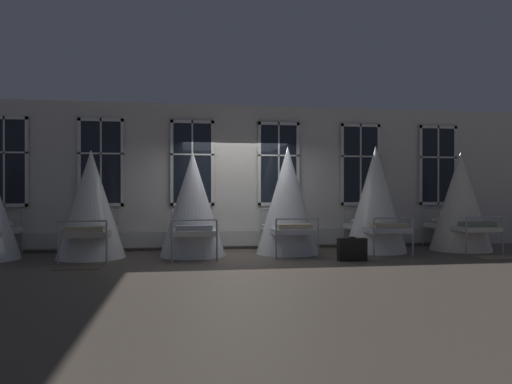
# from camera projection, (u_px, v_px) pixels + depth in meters

# --- Properties ---
(ground) EXTENTS (29.06, 29.06, 0.00)m
(ground) POSITION_uv_depth(u_px,v_px,m) (242.00, 255.00, 10.06)
(ground) COLOR brown
(back_wall_with_windows) EXTENTS (15.53, 0.10, 3.40)m
(back_wall_with_windows) POSITION_uv_depth(u_px,v_px,m) (236.00, 177.00, 11.33)
(back_wall_with_windows) COLOR silver
(back_wall_with_windows) RESTS_ON ground
(window_bank) EXTENTS (11.25, 0.10, 2.94)m
(window_bank) POSITION_uv_depth(u_px,v_px,m) (236.00, 201.00, 11.21)
(window_bank) COLOR black
(window_bank) RESTS_ON ground
(cot_second) EXTENTS (1.38, 1.83, 2.21)m
(cot_second) POSITION_uv_depth(u_px,v_px,m) (91.00, 205.00, 9.72)
(cot_second) COLOR #9EA3A8
(cot_second) RESTS_ON ground
(cot_third) EXTENTS (1.38, 1.84, 2.20)m
(cot_third) POSITION_uv_depth(u_px,v_px,m) (193.00, 205.00, 10.02)
(cot_third) COLOR #9EA3A8
(cot_third) RESTS_ON ground
(cot_fourth) EXTENTS (1.38, 1.82, 2.34)m
(cot_fourth) POSITION_uv_depth(u_px,v_px,m) (288.00, 201.00, 10.40)
(cot_fourth) COLOR #9EA3A8
(cot_fourth) RESTS_ON ground
(cot_fifth) EXTENTS (1.38, 1.83, 2.38)m
(cot_fifth) POSITION_uv_depth(u_px,v_px,m) (376.00, 200.00, 10.69)
(cot_fifth) COLOR #9EA3A8
(cot_fifth) RESTS_ON ground
(cot_sixth) EXTENTS (1.38, 1.83, 2.26)m
(cot_sixth) POSITION_uv_depth(u_px,v_px,m) (460.00, 202.00, 10.99)
(cot_sixth) COLOR #9EA3A8
(cot_sixth) RESTS_ON ground
(rug_second) EXTENTS (0.82, 0.58, 0.01)m
(rug_second) POSITION_uv_depth(u_px,v_px,m) (79.00, 267.00, 8.48)
(rug_second) COLOR brown
(rug_second) RESTS_ON ground
(rug_sixth) EXTENTS (0.82, 0.59, 0.01)m
(rug_sixth) POSITION_uv_depth(u_px,v_px,m) (498.00, 257.00, 9.72)
(rug_sixth) COLOR #8E7A5B
(rug_sixth) RESTS_ON ground
(suitcase_dark) EXTENTS (0.57, 0.23, 0.47)m
(suitcase_dark) POSITION_uv_depth(u_px,v_px,m) (352.00, 249.00, 9.30)
(suitcase_dark) COLOR black
(suitcase_dark) RESTS_ON ground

